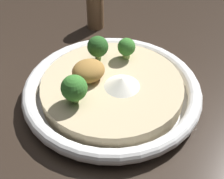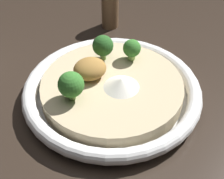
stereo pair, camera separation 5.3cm
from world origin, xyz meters
TOP-DOWN VIEW (x-y plane):
  - ground_plane at (0.00, 0.00)m, footprint 6.00×6.00m
  - risotto_bowl at (0.00, 0.00)m, footprint 0.28×0.28m
  - cheese_sprinkle at (0.01, -0.01)m, footprint 0.05×0.05m
  - crispy_onion_garnish at (-0.02, 0.03)m, footprint 0.05×0.05m
  - broccoli_back_right at (0.06, 0.04)m, footprint 0.03×0.03m
  - broccoli_back at (0.02, 0.06)m, footprint 0.03×0.03m
  - broccoli_left at (-0.07, 0.00)m, footprint 0.04×0.04m
  - pepper_shaker at (0.11, 0.19)m, footprint 0.03×0.03m

SIDE VIEW (x-z plane):
  - ground_plane at x=0.00m, z-range 0.00..0.00m
  - risotto_bowl at x=0.00m, z-range 0.00..0.03m
  - cheese_sprinkle at x=0.01m, z-range 0.03..0.05m
  - pepper_shaker at x=0.11m, z-range 0.00..0.09m
  - crispy_onion_garnish at x=-0.02m, z-range 0.03..0.06m
  - broccoli_back_right at x=0.06m, z-range 0.04..0.07m
  - broccoli_back at x=0.02m, z-range 0.04..0.08m
  - broccoli_left at x=-0.07m, z-range 0.04..0.08m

